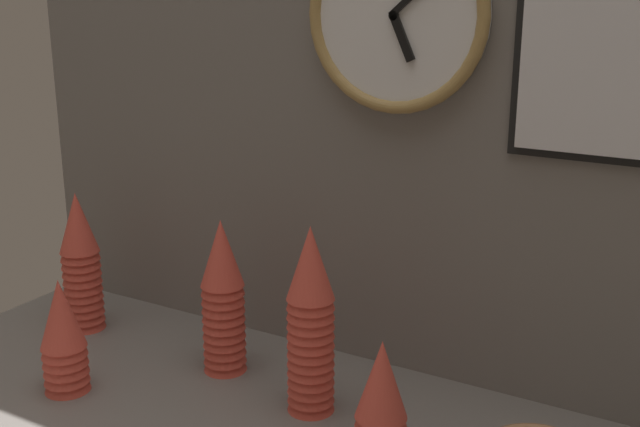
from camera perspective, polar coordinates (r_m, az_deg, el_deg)
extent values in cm
cube|color=slate|center=(125.46, 7.54, 11.15)|extent=(160.00, 3.00, 105.00)
cone|color=#DB4C3D|center=(113.44, 4.34, -14.39)|extent=(7.26, 7.26, 11.31)
cone|color=#DB4C3D|center=(112.67, 4.36, -13.73)|extent=(7.26, 7.26, 11.31)
cone|color=#DB4C3D|center=(111.92, 4.38, -13.06)|extent=(7.26, 7.26, 11.31)
cone|color=#DB4C3D|center=(111.19, 4.39, -12.37)|extent=(7.26, 7.26, 11.31)
cone|color=#DB4C3D|center=(110.47, 4.41, -11.68)|extent=(7.26, 7.26, 11.31)
cone|color=#DB4C3D|center=(157.65, -16.42, -5.91)|extent=(7.26, 7.26, 11.31)
cone|color=#DB4C3D|center=(157.10, -16.47, -5.39)|extent=(7.26, 7.26, 11.31)
cone|color=#DB4C3D|center=(156.56, -16.51, -4.88)|extent=(7.26, 7.26, 11.31)
cone|color=#DB4C3D|center=(156.04, -16.55, -4.36)|extent=(7.26, 7.26, 11.31)
cone|color=#DB4C3D|center=(155.52, -16.60, -3.83)|extent=(7.26, 7.26, 11.31)
cone|color=#DB4C3D|center=(155.03, -16.64, -3.31)|extent=(7.26, 7.26, 11.31)
cone|color=#DB4C3D|center=(154.54, -16.69, -2.78)|extent=(7.26, 7.26, 11.31)
cone|color=#DB4C3D|center=(154.07, -16.74, -2.24)|extent=(7.26, 7.26, 11.31)
cone|color=#DB4C3D|center=(153.61, -16.78, -1.71)|extent=(7.26, 7.26, 11.31)
cone|color=#DB4C3D|center=(153.16, -16.83, -1.16)|extent=(7.26, 7.26, 11.31)
cone|color=#DB4C3D|center=(152.73, -16.87, -0.62)|extent=(7.26, 7.26, 11.31)
cone|color=#DB4C3D|center=(135.63, -17.67, -9.75)|extent=(7.26, 7.26, 11.31)
cone|color=#DB4C3D|center=(134.99, -17.73, -9.17)|extent=(7.26, 7.26, 11.31)
cone|color=#DB4C3D|center=(134.37, -17.78, -8.59)|extent=(7.26, 7.26, 11.31)
cone|color=#DB4C3D|center=(133.75, -17.84, -8.00)|extent=(7.26, 7.26, 11.31)
cone|color=#DB4C3D|center=(133.16, -17.90, -7.40)|extent=(7.26, 7.26, 11.31)
cone|color=#DB4C3D|center=(132.57, -17.95, -6.80)|extent=(7.26, 7.26, 11.31)
cone|color=#DB4C3D|center=(124.08, -0.65, -11.47)|extent=(7.26, 7.26, 11.31)
cone|color=#DB4C3D|center=(123.38, -0.66, -10.84)|extent=(7.26, 7.26, 11.31)
cone|color=#DB4C3D|center=(122.70, -0.66, -10.21)|extent=(7.26, 7.26, 11.31)
cone|color=#DB4C3D|center=(122.03, -0.66, -9.58)|extent=(7.26, 7.26, 11.31)
cone|color=#DB4C3D|center=(121.37, -0.66, -8.93)|extent=(7.26, 7.26, 11.31)
cone|color=#DB4C3D|center=(120.73, -0.67, -8.28)|extent=(7.26, 7.26, 11.31)
cone|color=#DB4C3D|center=(120.11, -0.67, -7.62)|extent=(7.26, 7.26, 11.31)
cone|color=#DB4C3D|center=(119.50, -0.67, -6.96)|extent=(7.26, 7.26, 11.31)
cone|color=#DB4C3D|center=(118.91, -0.67, -6.29)|extent=(7.26, 7.26, 11.31)
cone|color=#DB4C3D|center=(118.33, -0.68, -5.61)|extent=(7.26, 7.26, 11.31)
cone|color=#DB4C3D|center=(117.77, -0.68, -4.92)|extent=(7.26, 7.26, 11.31)
cone|color=#DB4C3D|center=(117.23, -0.68, -4.23)|extent=(7.26, 7.26, 11.31)
cone|color=#DB4C3D|center=(116.70, -0.68, -3.53)|extent=(7.26, 7.26, 11.31)
cone|color=#DB4C3D|center=(136.74, -6.81, -8.83)|extent=(7.26, 7.26, 11.31)
cone|color=#DB4C3D|center=(136.11, -6.83, -8.25)|extent=(7.26, 7.26, 11.31)
cone|color=#DB4C3D|center=(135.49, -6.85, -7.66)|extent=(7.26, 7.26, 11.31)
cone|color=#DB4C3D|center=(134.88, -6.87, -7.08)|extent=(7.26, 7.26, 11.31)
cone|color=#DB4C3D|center=(134.29, -6.89, -6.48)|extent=(7.26, 7.26, 11.31)
cone|color=#DB4C3D|center=(133.71, -6.92, -5.88)|extent=(7.26, 7.26, 11.31)
cone|color=#DB4C3D|center=(133.15, -6.94, -5.28)|extent=(7.26, 7.26, 11.31)
cone|color=#DB4C3D|center=(132.60, -6.96, -4.67)|extent=(7.26, 7.26, 11.31)
cone|color=#DB4C3D|center=(132.06, -6.98, -4.05)|extent=(7.26, 7.26, 11.31)
cone|color=#DB4C3D|center=(131.55, -7.01, -3.43)|extent=(7.26, 7.26, 11.31)
cone|color=#DB4C3D|center=(131.04, -7.03, -2.81)|extent=(7.26, 7.26, 11.31)
cylinder|color=white|center=(124.22, 5.52, 13.87)|extent=(28.75, 1.80, 28.75)
torus|color=#AD894C|center=(123.48, 5.36, 13.86)|extent=(29.58, 1.98, 29.58)
cube|color=black|center=(122.58, 5.88, 12.30)|extent=(4.21, 0.60, 7.06)
cylinder|color=black|center=(123.04, 5.26, 13.85)|extent=(1.44, 0.60, 1.44)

